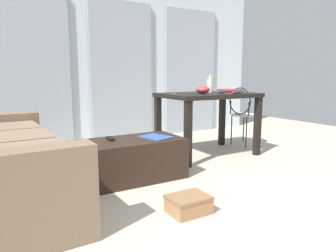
% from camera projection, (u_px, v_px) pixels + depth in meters
% --- Properties ---
extents(ground_plane, '(8.23, 8.23, 0.00)m').
position_uv_depth(ground_plane, '(198.00, 172.00, 3.29)').
color(ground_plane, '#B2A893').
extents(wall_back, '(5.07, 0.10, 2.56)m').
position_uv_depth(wall_back, '(120.00, 58.00, 4.88)').
color(wall_back, silver).
rests_on(wall_back, ground).
extents(curtains, '(3.60, 0.03, 2.11)m').
position_uv_depth(curtains, '(122.00, 72.00, 4.85)').
color(curtains, '#99A3AD').
rests_on(curtains, ground).
extents(coffee_table, '(1.06, 0.54, 0.39)m').
position_uv_depth(coffee_table, '(129.00, 160.00, 3.03)').
color(coffee_table, black).
rests_on(coffee_table, ground).
extents(craft_table, '(1.16, 0.78, 0.79)m').
position_uv_depth(craft_table, '(208.00, 103.00, 3.92)').
color(craft_table, black).
rests_on(craft_table, ground).
extents(wire_chair, '(0.39, 0.40, 0.84)m').
position_uv_depth(wire_chair, '(243.00, 110.00, 4.46)').
color(wire_chair, silver).
rests_on(wire_chair, ground).
extents(bottle_near, '(0.07, 0.07, 0.22)m').
position_uv_depth(bottle_near, '(210.00, 85.00, 4.07)').
color(bottle_near, beige).
rests_on(bottle_near, craft_table).
extents(bowl, '(0.17, 0.17, 0.09)m').
position_uv_depth(bowl, '(203.00, 90.00, 3.80)').
color(bowl, '#9E3833').
rests_on(bowl, craft_table).
extents(book_stack, '(0.25, 0.33, 0.05)m').
position_uv_depth(book_stack, '(229.00, 91.00, 3.87)').
color(book_stack, red).
rests_on(book_stack, craft_table).
extents(tv_remote_on_table, '(0.10, 0.17, 0.02)m').
position_uv_depth(tv_remote_on_table, '(218.00, 90.00, 4.31)').
color(tv_remote_on_table, '#B7B7B2').
rests_on(tv_remote_on_table, craft_table).
extents(scissors, '(0.06, 0.11, 0.00)m').
position_uv_depth(scissors, '(172.00, 93.00, 3.82)').
color(scissors, '#9EA0A5').
rests_on(scissors, craft_table).
extents(tv_remote_primary, '(0.06, 0.15, 0.02)m').
position_uv_depth(tv_remote_primary, '(110.00, 139.00, 3.00)').
color(tv_remote_primary, black).
rests_on(tv_remote_primary, coffee_table).
extents(magazine, '(0.29, 0.34, 0.01)m').
position_uv_depth(magazine, '(156.00, 137.00, 3.10)').
color(magazine, '#33519E').
rests_on(magazine, coffee_table).
extents(shoebox, '(0.30, 0.24, 0.13)m').
position_uv_depth(shoebox, '(188.00, 204.00, 2.31)').
color(shoebox, '#996B47').
rests_on(shoebox, ground).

